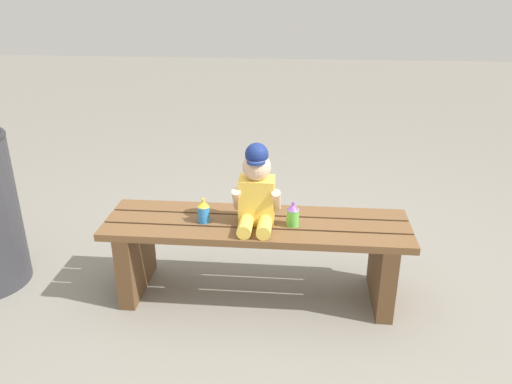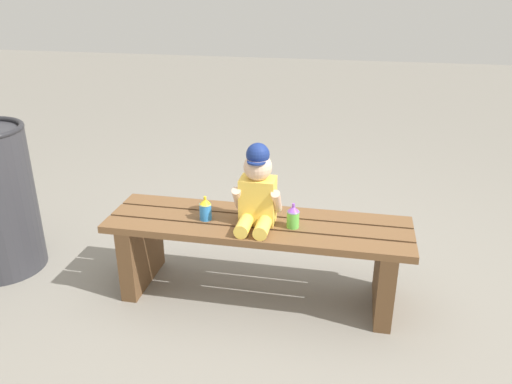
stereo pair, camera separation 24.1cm
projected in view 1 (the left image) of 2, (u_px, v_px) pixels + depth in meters
The scene contains 5 objects.
ground_plane at pixel (257, 293), 2.70m from camera, with size 16.00×16.00×0.00m, color gray.
park_bench at pixel (257, 245), 2.58m from camera, with size 1.50×0.41×0.42m.
child_figure at pixel (257, 190), 2.45m from camera, with size 0.23×0.27×0.40m.
sippy_cup_left at pixel (204, 211), 2.51m from camera, with size 0.06×0.06×0.12m.
sippy_cup_right at pixel (293, 214), 2.47m from camera, with size 0.06×0.06×0.12m.
Camera 1 is at (0.20, -2.26, 1.55)m, focal length 36.02 mm.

